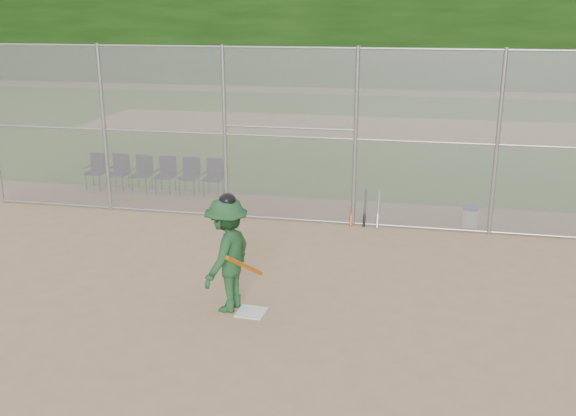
% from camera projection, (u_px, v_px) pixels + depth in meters
% --- Properties ---
extents(ground, '(100.00, 100.00, 0.00)m').
position_uv_depth(ground, '(256.00, 319.00, 10.22)').
color(ground, tan).
rests_on(ground, ground).
extents(grass_strip, '(100.00, 100.00, 0.00)m').
position_uv_depth(grass_strip, '(362.00, 128.00, 27.07)').
color(grass_strip, '#34631D').
rests_on(grass_strip, ground).
extents(dirt_patch_far, '(24.00, 24.00, 0.00)m').
position_uv_depth(dirt_patch_far, '(362.00, 128.00, 27.07)').
color(dirt_patch_far, tan).
rests_on(dirt_patch_far, ground).
extents(backstop_fence, '(16.09, 0.09, 4.00)m').
position_uv_depth(backstop_fence, '(311.00, 134.00, 14.30)').
color(backstop_fence, gray).
rests_on(backstop_fence, ground).
extents(home_plate, '(0.48, 0.48, 0.02)m').
position_uv_depth(home_plate, '(251.00, 312.00, 10.43)').
color(home_plate, silver).
rests_on(home_plate, ground).
extents(batter_at_plate, '(1.09, 1.40, 1.98)m').
position_uv_depth(batter_at_plate, '(227.00, 254.00, 10.30)').
color(batter_at_plate, '#1E4B25').
rests_on(batter_at_plate, ground).
extents(water_cooler, '(0.36, 0.36, 0.45)m').
position_uv_depth(water_cooler, '(470.00, 216.00, 14.58)').
color(water_cooler, white).
rests_on(water_cooler, ground).
extents(spare_bats, '(0.66, 0.38, 0.82)m').
position_uv_depth(spare_bats, '(365.00, 208.00, 14.60)').
color(spare_bats, '#D84C14').
rests_on(spare_bats, ground).
extents(chair_0, '(0.54, 0.52, 0.96)m').
position_uv_depth(chair_0, '(96.00, 172.00, 17.63)').
color(chair_0, black).
rests_on(chair_0, ground).
extents(chair_1, '(0.54, 0.52, 0.96)m').
position_uv_depth(chair_1, '(118.00, 173.00, 17.49)').
color(chair_1, black).
rests_on(chair_1, ground).
extents(chair_2, '(0.54, 0.52, 0.96)m').
position_uv_depth(chair_2, '(142.00, 174.00, 17.36)').
color(chair_2, black).
rests_on(chair_2, ground).
extents(chair_3, '(0.54, 0.52, 0.96)m').
position_uv_depth(chair_3, '(165.00, 175.00, 17.23)').
color(chair_3, black).
rests_on(chair_3, ground).
extents(chair_4, '(0.54, 0.52, 0.96)m').
position_uv_depth(chair_4, '(189.00, 177.00, 17.10)').
color(chair_4, black).
rests_on(chair_4, ground).
extents(chair_5, '(0.54, 0.52, 0.96)m').
position_uv_depth(chair_5, '(213.00, 178.00, 16.97)').
color(chair_5, black).
rests_on(chair_5, ground).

